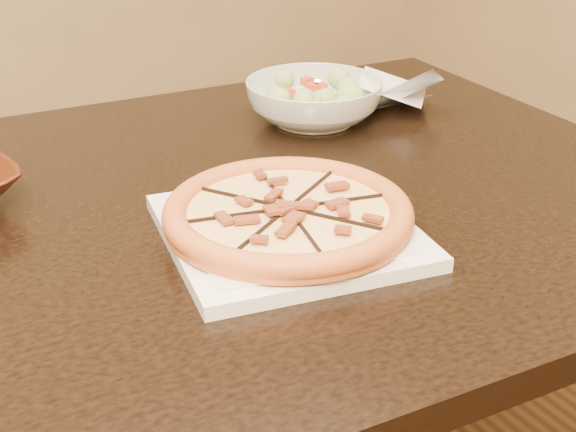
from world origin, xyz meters
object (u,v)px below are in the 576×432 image
object	(u,v)px
salad_bowl	(314,102)
dining_table	(159,273)
pizza	(288,213)
plate	(288,230)

from	to	relation	value
salad_bowl	dining_table	bearing A→B (deg)	-152.46
dining_table	pizza	bearing A→B (deg)	-52.43
plate	pizza	size ratio (longest dim) A/B	1.10
plate	pizza	bearing A→B (deg)	153.54
salad_bowl	pizza	bearing A→B (deg)	-126.44
plate	salad_bowl	bearing A→B (deg)	53.56
dining_table	plate	xyz separation A→B (m)	(0.12, -0.15, 0.10)
pizza	salad_bowl	bearing A→B (deg)	53.56
plate	pizza	world-z (taller)	pizza
dining_table	plate	distance (m)	0.22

